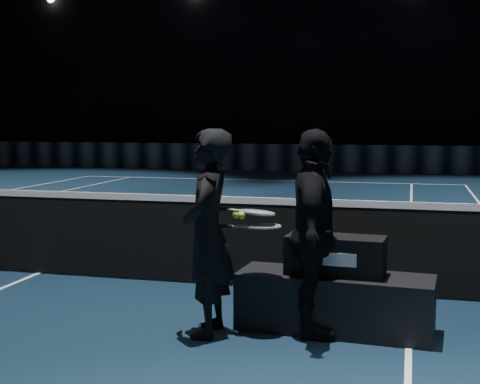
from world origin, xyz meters
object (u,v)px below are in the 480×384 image
(racket_lower, at_px, (264,226))
(racket_bag, at_px, (335,255))
(player_b, at_px, (313,234))
(player_bench, at_px, (335,303))
(player_a, at_px, (208,233))
(tennis_balls, at_px, (239,213))
(racket_upper, at_px, (257,212))

(racket_lower, bearing_deg, racket_bag, 12.33)
(racket_bag, distance_m, player_b, 0.31)
(player_bench, relative_size, player_b, 0.95)
(player_a, height_order, racket_lower, player_a)
(player_bench, distance_m, tennis_balls, 1.10)
(player_bench, xyz_separation_m, tennis_balls, (-0.75, -0.28, 0.76))
(racket_lower, bearing_deg, player_bench, 12.33)
(racket_upper, bearing_deg, player_bench, 3.93)
(racket_lower, distance_m, racket_upper, 0.12)
(player_bench, relative_size, tennis_balls, 13.34)
(racket_bag, bearing_deg, tennis_balls, -155.16)
(player_a, distance_m, racket_upper, 0.43)
(player_a, distance_m, racket_lower, 0.45)
(racket_upper, bearing_deg, racket_lower, -42.66)
(racket_lower, bearing_deg, tennis_balls, 178.53)
(racket_bag, relative_size, tennis_balls, 6.67)
(player_a, height_order, tennis_balls, player_a)
(player_b, distance_m, racket_upper, 0.48)
(player_bench, bearing_deg, player_b, -130.19)
(racket_upper, bearing_deg, racket_bag, 3.93)
(player_a, bearing_deg, racket_bag, 104.51)
(racket_bag, distance_m, racket_lower, 0.66)
(racket_upper, relative_size, tennis_balls, 5.67)
(player_a, xyz_separation_m, racket_upper, (0.38, 0.12, 0.16))
(player_b, bearing_deg, player_a, 94.03)
(racket_lower, distance_m, tennis_balls, 0.22)
(racket_upper, bearing_deg, tennis_balls, -170.43)
(racket_lower, height_order, racket_upper, racket_upper)
(player_bench, height_order, racket_upper, racket_upper)
(player_a, relative_size, tennis_balls, 14.00)
(player_bench, xyz_separation_m, player_a, (-0.99, -0.34, 0.60))
(player_bench, xyz_separation_m, racket_upper, (-0.61, -0.22, 0.76))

